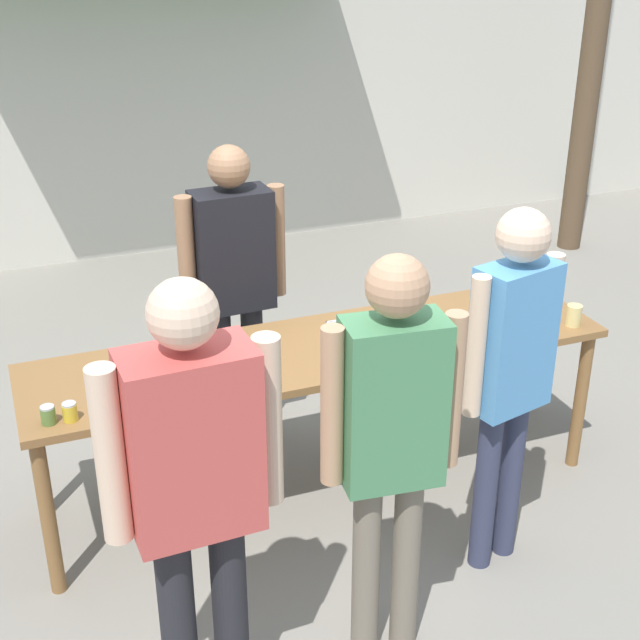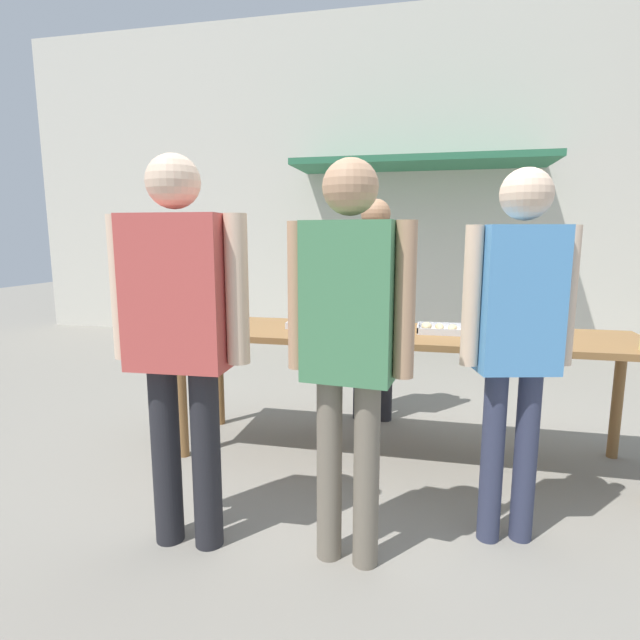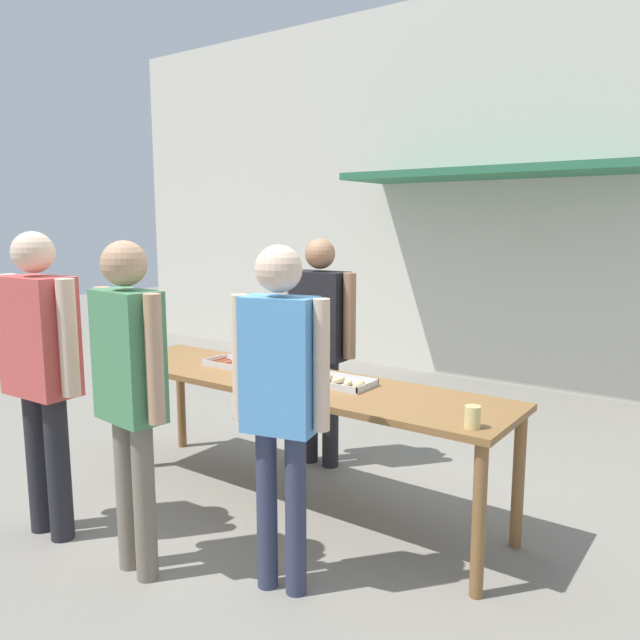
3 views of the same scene
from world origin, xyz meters
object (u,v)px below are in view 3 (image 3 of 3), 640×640
at_px(food_tray_sausages, 236,364).
at_px(person_server_behind_table, 320,332).
at_px(condiment_jar_mustard, 128,354).
at_px(person_customer_waiting_in_line, 130,378).
at_px(food_tray_buns, 337,381).
at_px(condiment_jar_ketchup, 135,356).
at_px(person_customer_with_cup, 280,386).
at_px(beer_cup, 473,417).
at_px(person_customer_holding_hotdog, 41,359).

height_order(food_tray_sausages, person_server_behind_table, person_server_behind_table).
height_order(condiment_jar_mustard, person_customer_waiting_in_line, person_customer_waiting_in_line).
bearing_deg(food_tray_buns, person_customer_waiting_in_line, -111.51).
distance_m(condiment_jar_ketchup, person_customer_with_cup, 1.93).
distance_m(condiment_jar_ketchup, beer_cup, 2.61).
xyz_separation_m(food_tray_sausages, person_customer_with_cup, (1.13, -0.88, 0.21)).
height_order(food_tray_sausages, condiment_jar_mustard, condiment_jar_mustard).
distance_m(person_customer_with_cup, person_customer_waiting_in_line, 0.80).
relative_size(beer_cup, person_customer_with_cup, 0.06).
xyz_separation_m(food_tray_buns, condiment_jar_ketchup, (-1.59, -0.32, 0.02)).
distance_m(food_tray_sausages, person_customer_holding_hotdog, 1.32).
bearing_deg(person_customer_with_cup, food_tray_buns, -87.49).
bearing_deg(person_customer_holding_hotdog, condiment_jar_ketchup, -72.28).
relative_size(person_customer_holding_hotdog, person_customer_waiting_in_line, 1.02).
height_order(food_tray_buns, condiment_jar_mustard, condiment_jar_mustard).
bearing_deg(person_customer_waiting_in_line, person_server_behind_table, -80.68).
bearing_deg(beer_cup, condiment_jar_ketchup, -179.67).
relative_size(person_server_behind_table, person_customer_waiting_in_line, 0.98).
xyz_separation_m(condiment_jar_ketchup, person_server_behind_table, (1.01, 0.94, 0.15)).
xyz_separation_m(condiment_jar_ketchup, beer_cup, (2.61, 0.02, 0.01)).
bearing_deg(person_server_behind_table, person_customer_waiting_in_line, -89.68).
height_order(condiment_jar_ketchup, person_customer_waiting_in_line, person_customer_waiting_in_line).
relative_size(condiment_jar_mustard, person_server_behind_table, 0.05).
distance_m(food_tray_sausages, food_tray_buns, 0.87).
xyz_separation_m(beer_cup, person_customer_holding_hotdog, (-2.28, -0.94, 0.17)).
bearing_deg(person_server_behind_table, food_tray_buns, -49.92).
xyz_separation_m(condiment_jar_mustard, condiment_jar_ketchup, (0.09, -0.01, 0.00)).
bearing_deg(food_tray_sausages, person_server_behind_table, 63.78).
xyz_separation_m(food_tray_sausages, person_server_behind_table, (0.30, 0.62, 0.18)).
xyz_separation_m(person_server_behind_table, person_customer_holding_hotdog, (-0.68, -1.86, 0.04)).
bearing_deg(person_server_behind_table, person_customer_with_cup, -63.74).
bearing_deg(person_customer_holding_hotdog, beer_cup, -159.73).
bearing_deg(condiment_jar_mustard, person_customer_holding_hotdog, -65.53).
height_order(person_customer_holding_hotdog, person_customer_waiting_in_line, person_customer_holding_hotdog).
xyz_separation_m(condiment_jar_ketchup, person_customer_with_cup, (1.84, -0.56, 0.18)).
distance_m(beer_cup, person_customer_with_cup, 0.98).
height_order(condiment_jar_mustard, condiment_jar_ketchup, same).
distance_m(person_server_behind_table, person_customer_with_cup, 1.71).
height_order(beer_cup, person_customer_holding_hotdog, person_customer_holding_hotdog).
bearing_deg(condiment_jar_mustard, person_customer_with_cup, -16.41).
bearing_deg(condiment_jar_ketchup, person_server_behind_table, 42.79).
relative_size(condiment_jar_ketchup, beer_cup, 0.75).
bearing_deg(condiment_jar_mustard, beer_cup, 0.18).
bearing_deg(person_customer_holding_hotdog, person_customer_waiting_in_line, -179.78).
bearing_deg(food_tray_buns, condiment_jar_ketchup, -168.59).
bearing_deg(food_tray_sausages, person_customer_with_cup, -37.99).
height_order(condiment_jar_ketchup, beer_cup, beer_cup).
distance_m(beer_cup, person_customer_waiting_in_line, 1.76).
relative_size(food_tray_buns, beer_cup, 3.95).
height_order(condiment_jar_mustard, beer_cup, beer_cup).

